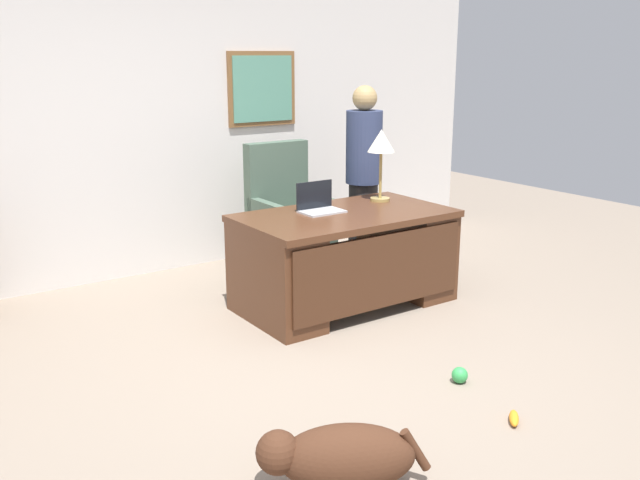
{
  "coord_description": "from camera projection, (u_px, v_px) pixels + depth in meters",
  "views": [
    {
      "loc": [
        -2.34,
        -3.23,
        1.9
      ],
      "look_at": [
        0.1,
        0.3,
        0.75
      ],
      "focal_mm": 39.22,
      "sensor_mm": 36.0,
      "label": 1
    }
  ],
  "objects": [
    {
      "name": "dog_toy_plush",
      "position": [
        514.0,
        418.0,
        3.71
      ],
      "size": [
        0.15,
        0.15,
        0.05
      ],
      "primitive_type": "ellipsoid",
      "rotation": [
        0.0,
        0.0,
        3.89
      ],
      "color": "orange",
      "rests_on": "ground_plane"
    },
    {
      "name": "desk_lamp",
      "position": [
        381.0,
        145.0,
        5.6
      ],
      "size": [
        0.22,
        0.22,
        0.58
      ],
      "color": "#9E8447",
      "rests_on": "desk"
    },
    {
      "name": "desk",
      "position": [
        347.0,
        256.0,
        5.35
      ],
      "size": [
        1.61,
        0.92,
        0.73
      ],
      "color": "#4C2B19",
      "rests_on": "ground_plane"
    },
    {
      "name": "ground_plane",
      "position": [
        335.0,
        369.0,
        4.35
      ],
      "size": [
        12.0,
        12.0,
        0.0
      ],
      "primitive_type": "plane",
      "color": "gray"
    },
    {
      "name": "back_wall",
      "position": [
        161.0,
        118.0,
        6.07
      ],
      "size": [
        7.0,
        0.16,
        2.7
      ],
      "color": "silver",
      "rests_on": "ground_plane"
    },
    {
      "name": "laptop",
      "position": [
        319.0,
        204.0,
        5.31
      ],
      "size": [
        0.32,
        0.22,
        0.22
      ],
      "color": "#B2B5BA",
      "rests_on": "desk"
    },
    {
      "name": "person_standing",
      "position": [
        364.0,
        176.0,
        6.2
      ],
      "size": [
        0.32,
        0.32,
        1.64
      ],
      "color": "#262323",
      "rests_on": "ground_plane"
    },
    {
      "name": "dog_toy_ball",
      "position": [
        460.0,
        375.0,
        4.15
      ],
      "size": [
        0.1,
        0.1,
        0.1
      ],
      "primitive_type": "sphere",
      "color": "green",
      "rests_on": "ground_plane"
    },
    {
      "name": "armchair",
      "position": [
        286.0,
        216.0,
        6.19
      ],
      "size": [
        0.6,
        0.59,
        1.15
      ],
      "color": "#475B4C",
      "rests_on": "ground_plane"
    },
    {
      "name": "dog_lying",
      "position": [
        339.0,
        456.0,
        3.12
      ],
      "size": [
        0.71,
        0.57,
        0.3
      ],
      "color": "#472819",
      "rests_on": "ground_plane"
    }
  ]
}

